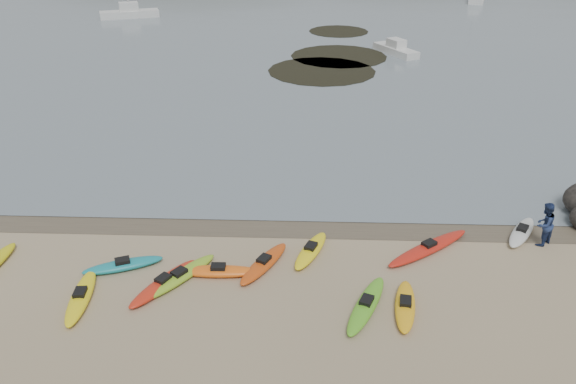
{
  "coord_description": "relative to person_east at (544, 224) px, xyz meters",
  "views": [
    {
      "loc": [
        0.82,
        -21.66,
        12.81
      ],
      "look_at": [
        0.0,
        0.0,
        1.5
      ],
      "focal_mm": 35.0,
      "sensor_mm": 36.0,
      "label": 1
    }
  ],
  "objects": [
    {
      "name": "kayaks",
      "position": [
        -11.7,
        -2.61,
        -0.79
      ],
      "size": [
        23.2,
        8.33,
        0.34
      ],
      "color": "yellow",
      "rests_on": "ground"
    },
    {
      "name": "ground",
      "position": [
        -10.63,
        1.43,
        -0.96
      ],
      "size": [
        600.0,
        600.0,
        0.0
      ],
      "primitive_type": "plane",
      "color": "tan",
      "rests_on": "ground"
    },
    {
      "name": "kelp_mats",
      "position": [
        -7.67,
        31.64,
        -0.93
      ],
      "size": [
        10.59,
        23.85,
        0.04
      ],
      "color": "black",
      "rests_on": "water"
    },
    {
      "name": "wet_sand",
      "position": [
        -10.63,
        1.13,
        -0.96
      ],
      "size": [
        60.0,
        60.0,
        0.0
      ],
      "primitive_type": "plane",
      "color": "brown",
      "rests_on": "ground"
    },
    {
      "name": "person_east",
      "position": [
        0.0,
        0.0,
        0.0
      ],
      "size": [
        1.19,
        1.15,
        1.92
      ],
      "primitive_type": "imported",
      "rotation": [
        0.0,
        0.0,
        3.8
      ],
      "color": "navy",
      "rests_on": "ground"
    }
  ]
}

